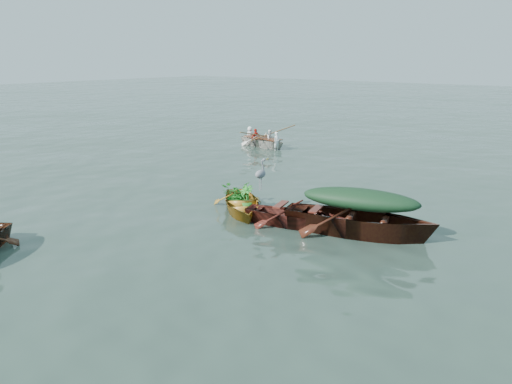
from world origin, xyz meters
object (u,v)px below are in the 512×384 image
(green_tarp_boat, at_px, (358,235))
(yellow_dinghy, at_px, (242,212))
(heron, at_px, (260,179))
(rowed_boat, at_px, (263,147))
(open_wooden_boat, at_px, (298,226))

(green_tarp_boat, bearing_deg, yellow_dinghy, 80.68)
(green_tarp_boat, distance_m, heron, 3.26)
(rowed_boat, xyz_separation_m, heron, (6.19, -8.12, 0.91))
(heron, bearing_deg, open_wooden_boat, -65.39)
(green_tarp_boat, bearing_deg, rowed_boat, 33.59)
(yellow_dinghy, bearing_deg, green_tarp_boat, -42.42)
(green_tarp_boat, xyz_separation_m, heron, (-3.13, 0.10, 0.91))
(yellow_dinghy, distance_m, green_tarp_boat, 3.48)
(green_tarp_boat, bearing_deg, heron, 73.20)
(open_wooden_boat, relative_size, heron, 4.28)
(yellow_dinghy, xyz_separation_m, heron, (0.33, 0.44, 0.91))
(yellow_dinghy, height_order, green_tarp_boat, green_tarp_boat)
(heron, bearing_deg, rowed_boat, 79.20)
(yellow_dinghy, relative_size, rowed_boat, 0.85)
(yellow_dinghy, height_order, heron, heron)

